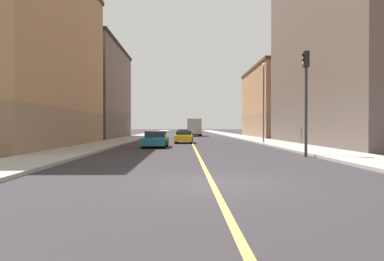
{
  "coord_description": "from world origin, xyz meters",
  "views": [
    {
      "loc": [
        -0.84,
        -10.74,
        1.72
      ],
      "look_at": [
        0.46,
        47.11,
        1.04
      ],
      "focal_mm": 33.38,
      "sensor_mm": 36.0,
      "label": 1
    }
  ],
  "objects_px": {
    "building_left_near": "(348,16)",
    "building_left_mid": "(278,103)",
    "building_right_midblock": "(92,92)",
    "car_white": "(196,132)",
    "car_teal": "(156,140)",
    "car_blue": "(183,134)",
    "street_lamp_left_near": "(264,95)",
    "car_green": "(193,131)",
    "car_yellow": "(184,137)",
    "traffic_light_left_near": "(306,88)",
    "building_right_corner": "(24,53)",
    "box_truck": "(194,127)"
  },
  "relations": [
    {
      "from": "building_left_mid",
      "to": "car_blue",
      "type": "height_order",
      "value": "building_left_mid"
    },
    {
      "from": "building_right_corner",
      "to": "car_yellow",
      "type": "height_order",
      "value": "building_right_corner"
    },
    {
      "from": "car_white",
      "to": "car_yellow",
      "type": "height_order",
      "value": "car_white"
    },
    {
      "from": "street_lamp_left_near",
      "to": "building_left_mid",
      "type": "bearing_deg",
      "value": 71.55
    },
    {
      "from": "street_lamp_left_near",
      "to": "car_green",
      "type": "relative_size",
      "value": 1.74
    },
    {
      "from": "car_white",
      "to": "car_blue",
      "type": "xyz_separation_m",
      "value": [
        -2.32,
        -9.79,
        -0.04
      ]
    },
    {
      "from": "street_lamp_left_near",
      "to": "box_truck",
      "type": "bearing_deg",
      "value": 102.24
    },
    {
      "from": "building_left_mid",
      "to": "car_green",
      "type": "relative_size",
      "value": 4.36
    },
    {
      "from": "box_truck",
      "to": "building_left_near",
      "type": "bearing_deg",
      "value": -67.14
    },
    {
      "from": "building_right_midblock",
      "to": "traffic_light_left_near",
      "type": "height_order",
      "value": "building_right_midblock"
    },
    {
      "from": "traffic_light_left_near",
      "to": "car_white",
      "type": "distance_m",
      "value": 44.0
    },
    {
      "from": "traffic_light_left_near",
      "to": "car_teal",
      "type": "bearing_deg",
      "value": 134.71
    },
    {
      "from": "building_right_midblock",
      "to": "box_truck",
      "type": "relative_size",
      "value": 2.5
    },
    {
      "from": "car_white",
      "to": "traffic_light_left_near",
      "type": "bearing_deg",
      "value": -83.87
    },
    {
      "from": "building_left_near",
      "to": "car_yellow",
      "type": "distance_m",
      "value": 19.08
    },
    {
      "from": "building_left_near",
      "to": "building_left_mid",
      "type": "xyz_separation_m",
      "value": [
        -0.0,
        23.84,
        -6.25
      ]
    },
    {
      "from": "building_right_midblock",
      "to": "car_teal",
      "type": "bearing_deg",
      "value": -63.77
    },
    {
      "from": "traffic_light_left_near",
      "to": "car_white",
      "type": "xyz_separation_m",
      "value": [
        -4.68,
        43.64,
        -3.18
      ]
    },
    {
      "from": "car_teal",
      "to": "car_yellow",
      "type": "bearing_deg",
      "value": 72.96
    },
    {
      "from": "building_right_corner",
      "to": "car_yellow",
      "type": "bearing_deg",
      "value": 28.02
    },
    {
      "from": "car_white",
      "to": "car_yellow",
      "type": "xyz_separation_m",
      "value": [
        -2.16,
        -26.89,
        -0.05
      ]
    },
    {
      "from": "building_right_corner",
      "to": "traffic_light_left_near",
      "type": "relative_size",
      "value": 3.55
    },
    {
      "from": "building_left_near",
      "to": "box_truck",
      "type": "distance_m",
      "value": 35.14
    },
    {
      "from": "building_left_near",
      "to": "car_blue",
      "type": "distance_m",
      "value": 28.58
    },
    {
      "from": "traffic_light_left_near",
      "to": "car_blue",
      "type": "height_order",
      "value": "traffic_light_left_near"
    },
    {
      "from": "building_right_midblock",
      "to": "car_green",
      "type": "bearing_deg",
      "value": 61.47
    },
    {
      "from": "car_teal",
      "to": "car_green",
      "type": "relative_size",
      "value": 0.98
    },
    {
      "from": "car_teal",
      "to": "car_white",
      "type": "bearing_deg",
      "value": 82.61
    },
    {
      "from": "building_left_mid",
      "to": "traffic_light_left_near",
      "type": "bearing_deg",
      "value": -102.51
    },
    {
      "from": "car_green",
      "to": "box_truck",
      "type": "distance_m",
      "value": 15.85
    },
    {
      "from": "building_left_mid",
      "to": "box_truck",
      "type": "distance_m",
      "value": 15.4
    },
    {
      "from": "car_yellow",
      "to": "car_green",
      "type": "xyz_separation_m",
      "value": [
        1.96,
        42.28,
        0.03
      ]
    },
    {
      "from": "building_right_midblock",
      "to": "car_blue",
      "type": "bearing_deg",
      "value": 11.36
    },
    {
      "from": "box_truck",
      "to": "building_right_midblock",
      "type": "bearing_deg",
      "value": -141.24
    },
    {
      "from": "car_white",
      "to": "car_teal",
      "type": "xyz_separation_m",
      "value": [
        -4.46,
        -34.4,
        -0.02
      ]
    },
    {
      "from": "street_lamp_left_near",
      "to": "car_yellow",
      "type": "distance_m",
      "value": 9.05
    },
    {
      "from": "building_right_corner",
      "to": "street_lamp_left_near",
      "type": "relative_size",
      "value": 2.71
    },
    {
      "from": "traffic_light_left_near",
      "to": "car_yellow",
      "type": "distance_m",
      "value": 18.38
    },
    {
      "from": "car_teal",
      "to": "building_right_corner",
      "type": "bearing_deg",
      "value": 177.27
    },
    {
      "from": "building_left_near",
      "to": "traffic_light_left_near",
      "type": "bearing_deg",
      "value": -123.23
    },
    {
      "from": "building_left_near",
      "to": "building_right_midblock",
      "type": "xyz_separation_m",
      "value": [
        -27.98,
        19.03,
        -5.1
      ]
    },
    {
      "from": "car_white",
      "to": "car_green",
      "type": "distance_m",
      "value": 15.39
    },
    {
      "from": "car_blue",
      "to": "street_lamp_left_near",
      "type": "bearing_deg",
      "value": -66.83
    },
    {
      "from": "car_white",
      "to": "car_teal",
      "type": "height_order",
      "value": "car_white"
    },
    {
      "from": "street_lamp_left_near",
      "to": "box_truck",
      "type": "relative_size",
      "value": 0.98
    },
    {
      "from": "traffic_light_left_near",
      "to": "box_truck",
      "type": "height_order",
      "value": "traffic_light_left_near"
    },
    {
      "from": "traffic_light_left_near",
      "to": "street_lamp_left_near",
      "type": "bearing_deg",
      "value": 86.15
    },
    {
      "from": "car_teal",
      "to": "car_yellow",
      "type": "relative_size",
      "value": 1.1
    },
    {
      "from": "street_lamp_left_near",
      "to": "car_green",
      "type": "bearing_deg",
      "value": 97.65
    },
    {
      "from": "car_white",
      "to": "car_teal",
      "type": "distance_m",
      "value": 34.69
    }
  ]
}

